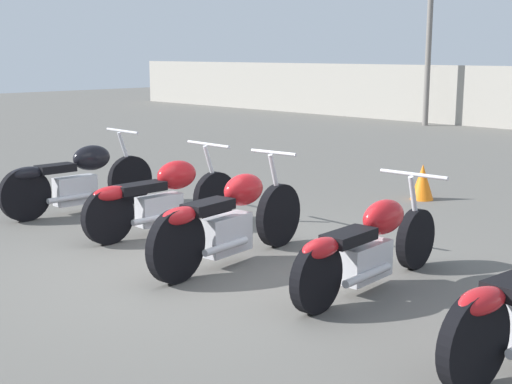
{
  "coord_description": "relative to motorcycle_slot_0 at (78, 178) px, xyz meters",
  "views": [
    {
      "loc": [
        5.07,
        -4.27,
        2.05
      ],
      "look_at": [
        0.0,
        0.76,
        0.65
      ],
      "focal_mm": 50.0,
      "sensor_mm": 36.0,
      "label": 1
    }
  ],
  "objects": [
    {
      "name": "motorcycle_slot_1",
      "position": [
        1.63,
        0.12,
        -0.02
      ],
      "size": [
        0.75,
        2.15,
        0.98
      ],
      "rotation": [
        0.0,
        0.0,
        -0.01
      ],
      "color": "black",
      "rests_on": "ground_plane"
    },
    {
      "name": "ground_plane",
      "position": [
        3.02,
        -0.5,
        -0.45
      ],
      "size": [
        60.0,
        60.0,
        0.0
      ],
      "primitive_type": "plane",
      "color": "#5B5954"
    },
    {
      "name": "motorcycle_slot_0",
      "position": [
        0.0,
        0.0,
        0.0
      ],
      "size": [
        0.73,
        2.2,
        1.03
      ],
      "rotation": [
        0.0,
        0.0,
        -0.02
      ],
      "color": "black",
      "rests_on": "ground_plane"
    },
    {
      "name": "motorcycle_slot_3",
      "position": [
        4.53,
        0.15,
        -0.04
      ],
      "size": [
        0.7,
        2.19,
        0.95
      ],
      "rotation": [
        0.0,
        0.0,
        0.07
      ],
      "color": "black",
      "rests_on": "ground_plane"
    },
    {
      "name": "motorcycle_slot_2",
      "position": [
        3.09,
        -0.18,
        0.0
      ],
      "size": [
        0.6,
        2.25,
        1.05
      ],
      "rotation": [
        0.0,
        0.0,
        0.13
      ],
      "color": "black",
      "rests_on": "ground_plane"
    },
    {
      "name": "traffic_cone_far",
      "position": [
        2.72,
        3.88,
        -0.2
      ],
      "size": [
        0.33,
        0.33,
        0.51
      ],
      "color": "orange",
      "rests_on": "ground_plane"
    }
  ]
}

